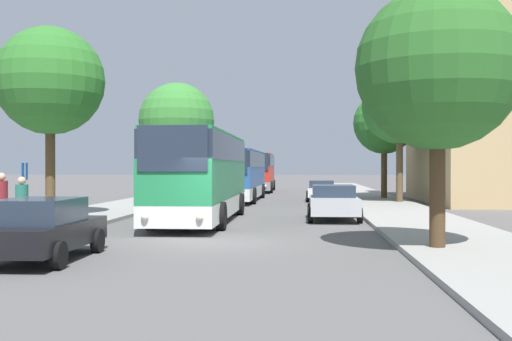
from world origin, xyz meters
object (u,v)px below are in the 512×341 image
Objects in this scene: parked_car_right_far at (321,190)px; tree_right_mid at (400,107)px; tree_right_near at (438,69)px; pedestrian_waiting_near at (2,203)px; tree_left_near at (177,121)px; bus_stop_sign at (25,186)px; tree_left_far at (50,81)px; bus_front at (202,175)px; tree_right_far at (384,124)px; bus_middle at (239,174)px; parked_car_left_curb at (41,228)px; parked_car_right_near at (333,202)px; pedestrian_waiting_far at (22,207)px; bus_rear at (258,172)px.

tree_right_mid is at bearing 147.69° from parked_car_right_far.
parked_car_right_far is 0.60× the size of tree_right_near.
pedestrian_waiting_near is 0.24× the size of tree_left_near.
bus_stop_sign is 0.34× the size of tree_right_near.
tree_left_far reaches higher than tree_left_near.
tree_right_near is (7.54, -8.25, 2.84)m from bus_front.
bus_middle is at bearing -170.27° from tree_right_far.
tree_right_near is at bearing -31.53° from tree_left_far.
parked_car_right_far is at bearing 51.37° from tree_left_far.
tree_right_far is at bearing 65.68° from parked_car_left_curb.
bus_stop_sign is (-5.66, -3.66, -0.32)m from bus_front.
tree_right_mid is (14.20, -3.68, 0.47)m from tree_left_near.
bus_middle is at bearing 73.19° from bus_stop_sign.
tree_left_far reaches higher than parked_car_right_near.
tree_right_near reaches higher than pedestrian_waiting_far.
bus_rear is at bearing 119.26° from tree_right_mid.
tree_left_near is at bearing -108.89° from bus_rear.
pedestrian_waiting_far is 0.22× the size of tree_left_far.
pedestrian_waiting_far reaches higher than parked_car_right_far.
tree_right_near is at bearing -14.75° from pedestrian_waiting_near.
tree_right_near is at bearing -79.67° from bus_rear.
parked_car_right_near is 2.28× the size of pedestrian_waiting_near.
bus_front reaches higher than parked_car_right_far.
parked_car_left_curb is (-2.06, -10.28, -1.12)m from bus_front.
parked_car_right_near is 12.50m from pedestrian_waiting_far.
parked_car_right_near is 16.56m from tree_right_far.
tree_left_far is 16.47m from tree_right_near.
bus_front is 19.31m from tree_right_far.
tree_left_near is (-2.34, 26.09, 4.56)m from parked_car_left_curb.
tree_right_near is (2.19, -9.33, 3.96)m from parked_car_right_near.
tree_right_mid is (16.27, 11.78, -0.00)m from tree_left_far.
bus_stop_sign reaches higher than parked_car_left_curb.
pedestrian_waiting_near is 0.27× the size of tree_right_far.
bus_middle is 25.26m from parked_car_left_curb.
bus_rear is at bearing 89.49° from bus_front.
parked_car_right_far is at bearing 57.80° from pedestrian_waiting_near.
bus_rear is at bearing 85.94° from parked_car_left_curb.
parked_car_right_near is at bearing -111.96° from tree_right_mid.
bus_rear is 16.40m from tree_right_far.
bus_front is 5.57m from parked_car_right_near.
parked_car_right_far is 0.52× the size of tree_left_near.
pedestrian_waiting_far is at bearing 41.08° from parked_car_right_near.
tree_right_near is (13.20, -4.59, 3.17)m from bus_stop_sign.
bus_middle is 10.24m from tree_right_far.
parked_car_right_near is 10.37m from tree_right_near.
tree_left_far is (-2.07, -15.46, 0.47)m from tree_left_near.
bus_front reaches higher than bus_middle.
tree_right_near reaches higher than parked_car_right_far.
pedestrian_waiting_far is at bearing -42.23° from pedestrian_waiting_near.
parked_car_right_near is at bearing 55.86° from parked_car_left_curb.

